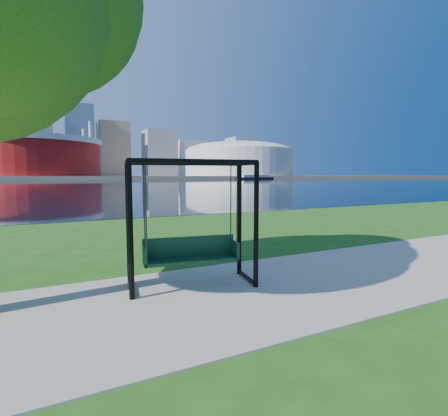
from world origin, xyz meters
TOP-DOWN VIEW (x-y plane):
  - ground at (0.00, 0.00)m, footprint 900.00×900.00m
  - path at (0.00, -0.50)m, footprint 120.00×4.00m
  - river at (0.00, 102.00)m, footprint 900.00×180.00m
  - far_bank at (0.00, 306.00)m, footprint 900.00×228.00m
  - stadium at (-10.00, 235.00)m, footprint 83.00×83.00m
  - arena at (135.00, 235.00)m, footprint 84.00×84.00m
  - skyline at (-4.27, 319.39)m, footprint 392.00×66.00m
  - swing at (-0.59, 0.34)m, footprint 2.62×1.49m
  - barge at (115.87, 182.20)m, footprint 27.93×11.36m

SIDE VIEW (x-z plane):
  - ground at x=0.00m, z-range 0.00..0.00m
  - river at x=0.00m, z-range 0.00..0.02m
  - path at x=0.00m, z-range 0.00..0.03m
  - far_bank at x=0.00m, z-range 0.00..2.00m
  - swing at x=-0.59m, z-range -0.04..2.48m
  - barge at x=115.87m, z-range -0.12..2.59m
  - stadium at x=-10.00m, z-range -1.77..30.23m
  - arena at x=135.00m, z-range 2.59..29.15m
  - skyline at x=-4.27m, z-range -12.36..84.14m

